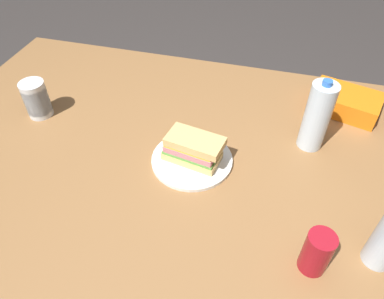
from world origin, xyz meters
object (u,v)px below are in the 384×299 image
Objects in this scene: soda_can_red at (317,252)px; water_bottle_tall at (317,117)px; chip_bag at (345,102)px; dining_table at (197,171)px; paper_plate at (192,160)px; plastic_cup_stack at (36,99)px; sandwich at (193,149)px.

water_bottle_tall reaches higher than soda_can_red.
soda_can_red is 0.66m from chip_bag.
dining_table is 0.59m from chip_bag.
paper_plate is 0.40m from water_bottle_tall.
plastic_cup_stack is at bearing 174.34° from dining_table.
soda_can_red is at bearing -38.97° from dining_table.
soda_can_red is at bearing -35.59° from paper_plate.
dining_table is 0.13m from sandwich.
plastic_cup_stack reaches higher than soda_can_red.
dining_table is 9.55× the size of sandwich.
plastic_cup_stack is at bearing 159.81° from soda_can_red.
paper_plate is 0.05m from sandwich.
plastic_cup_stack reaches higher than paper_plate.
water_bottle_tall is (0.35, 0.17, 0.11)m from paper_plate.
soda_can_red is (0.37, -0.26, 0.06)m from paper_plate.
chip_bag is 0.94× the size of water_bottle_tall.
chip_bag is at bearing 39.00° from dining_table.
chip_bag is at bearing 16.45° from plastic_cup_stack.
paper_plate is at bearing 144.41° from soda_can_red.
dining_table is 0.41m from water_bottle_tall.
chip_bag is (0.46, 0.39, 0.03)m from paper_plate.
plastic_cup_stack reaches higher than dining_table.
paper_plate reaches higher than dining_table.
chip_bag is (0.09, 0.66, -0.03)m from soda_can_red.
plastic_cup_stack is at bearing 171.77° from sandwich.
water_bottle_tall is at bearing 23.44° from dining_table.
sandwich reaches higher than chip_bag.
soda_can_red reaches higher than chip_bag.
sandwich is 1.61× the size of soda_can_red.
plastic_cup_stack is (-0.59, 0.06, 0.14)m from dining_table.
sandwich is at bearing 143.99° from soda_can_red.
plastic_cup_stack is (-0.93, -0.09, -0.05)m from water_bottle_tall.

